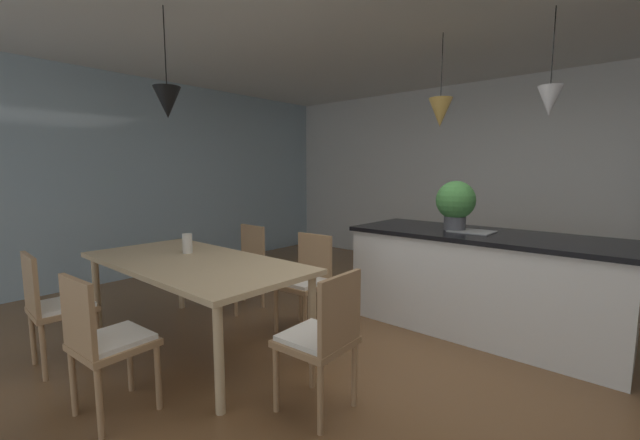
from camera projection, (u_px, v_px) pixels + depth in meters
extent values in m
cube|color=brown|center=(408.00, 366.00, 2.99)|extent=(10.00, 8.40, 0.04)
cube|color=silver|center=(530.00, 178.00, 5.27)|extent=(10.00, 0.12, 2.70)
cube|color=#9EB7C6|center=(148.00, 178.00, 5.47)|extent=(0.06, 8.40, 2.70)
cube|color=#D1B284|center=(193.00, 262.00, 3.21)|extent=(2.03, 0.98, 0.04)
cylinder|color=#D1B284|center=(181.00, 275.00, 4.17)|extent=(0.06, 0.06, 0.71)
cylinder|color=#D1B284|center=(312.00, 318.00, 2.95)|extent=(0.06, 0.06, 0.71)
cylinder|color=#D1B284|center=(97.00, 293.00, 3.55)|extent=(0.06, 0.06, 0.71)
cylinder|color=#D1B284|center=(219.00, 357.00, 2.33)|extent=(0.06, 0.06, 0.71)
cube|color=#A87F56|center=(239.00, 268.00, 4.15)|extent=(0.41, 0.41, 0.04)
cube|color=white|center=(239.00, 265.00, 4.14)|extent=(0.37, 0.37, 0.03)
cube|color=#A87F56|center=(253.00, 245.00, 4.25)|extent=(0.38, 0.04, 0.42)
cylinder|color=#A87F56|center=(236.00, 296.00, 3.94)|extent=(0.04, 0.04, 0.41)
cylinder|color=#A87F56|center=(217.00, 289.00, 4.17)|extent=(0.04, 0.04, 0.41)
cylinder|color=#A87F56|center=(263.00, 289.00, 4.18)|extent=(0.04, 0.04, 0.41)
cylinder|color=#A87F56|center=(243.00, 283.00, 4.41)|extent=(0.04, 0.04, 0.41)
cube|color=#A87F56|center=(316.00, 342.00, 2.37)|extent=(0.42, 0.42, 0.04)
cube|color=white|center=(316.00, 336.00, 2.37)|extent=(0.38, 0.38, 0.03)
cube|color=#A87F56|center=(340.00, 311.00, 2.23)|extent=(0.05, 0.38, 0.42)
cylinder|color=#A87F56|center=(276.00, 379.00, 2.37)|extent=(0.04, 0.04, 0.41)
cylinder|color=#A87F56|center=(312.00, 358.00, 2.64)|extent=(0.04, 0.04, 0.41)
cylinder|color=#A87F56|center=(320.00, 399.00, 2.16)|extent=(0.04, 0.04, 0.41)
cylinder|color=#A87F56|center=(354.00, 374.00, 2.43)|extent=(0.04, 0.04, 0.41)
cube|color=#A87F56|center=(302.00, 285.00, 3.55)|extent=(0.42, 0.42, 0.04)
cube|color=white|center=(302.00, 281.00, 3.55)|extent=(0.38, 0.38, 0.03)
cube|color=#A87F56|center=(315.00, 256.00, 3.67)|extent=(0.38, 0.05, 0.42)
cylinder|color=#A87F56|center=(305.00, 319.00, 3.34)|extent=(0.04, 0.04, 0.41)
cylinder|color=#A87F56|center=(276.00, 310.00, 3.55)|extent=(0.04, 0.04, 0.41)
cylinder|color=#A87F56|center=(329.00, 308.00, 3.61)|extent=(0.04, 0.04, 0.41)
cylinder|color=#A87F56|center=(300.00, 300.00, 3.82)|extent=(0.04, 0.04, 0.41)
cube|color=#A87F56|center=(114.00, 344.00, 2.34)|extent=(0.42, 0.42, 0.04)
cube|color=white|center=(113.00, 339.00, 2.33)|extent=(0.38, 0.38, 0.03)
cube|color=#A87F56|center=(78.00, 316.00, 2.16)|extent=(0.38, 0.05, 0.42)
cylinder|color=#A87F56|center=(130.00, 361.00, 2.60)|extent=(0.04, 0.04, 0.41)
cylinder|color=#A87F56|center=(158.00, 377.00, 2.39)|extent=(0.04, 0.04, 0.41)
cylinder|color=#A87F56|center=(73.00, 383.00, 2.33)|extent=(0.04, 0.04, 0.41)
cylinder|color=#A87F56|center=(100.00, 403.00, 2.13)|extent=(0.04, 0.04, 0.41)
cube|color=#A87F56|center=(63.00, 309.00, 2.93)|extent=(0.42, 0.42, 0.04)
cube|color=white|center=(62.00, 304.00, 2.93)|extent=(0.38, 0.38, 0.03)
cube|color=#A87F56|center=(31.00, 284.00, 2.77)|extent=(0.38, 0.05, 0.42)
cylinder|color=#A87F56|center=(84.00, 325.00, 3.20)|extent=(0.04, 0.04, 0.41)
cylinder|color=#A87F56|center=(98.00, 338.00, 2.96)|extent=(0.04, 0.04, 0.41)
cylinder|color=#A87F56|center=(33.00, 338.00, 2.95)|extent=(0.04, 0.04, 0.41)
cylinder|color=#A87F56|center=(44.00, 352.00, 2.72)|extent=(0.04, 0.04, 0.41)
cube|color=white|center=(481.00, 283.00, 3.57)|extent=(2.25, 0.84, 0.88)
cube|color=black|center=(484.00, 235.00, 3.51)|extent=(2.31, 0.90, 0.04)
cube|color=gray|center=(472.00, 231.00, 3.58)|extent=(0.36, 0.30, 0.01)
cylinder|color=black|center=(165.00, 46.00, 3.02)|extent=(0.01, 0.01, 0.60)
cone|color=black|center=(167.00, 102.00, 3.08)|extent=(0.21, 0.21, 0.24)
cylinder|color=black|center=(442.00, 66.00, 3.62)|extent=(0.01, 0.01, 0.58)
cone|color=olive|center=(440.00, 113.00, 3.67)|extent=(0.22, 0.22, 0.26)
cylinder|color=black|center=(553.00, 46.00, 3.03)|extent=(0.01, 0.01, 0.59)
cone|color=#B7B7B7|center=(550.00, 101.00, 3.08)|extent=(0.18, 0.18, 0.23)
cylinder|color=#4C4C51|center=(455.00, 223.00, 3.68)|extent=(0.20, 0.20, 0.13)
sphere|color=#478C42|center=(456.00, 200.00, 3.65)|extent=(0.36, 0.36, 0.36)
cylinder|color=silver|center=(187.00, 243.00, 3.47)|extent=(0.09, 0.09, 0.17)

